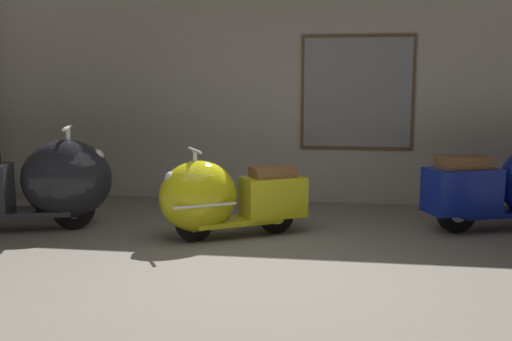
% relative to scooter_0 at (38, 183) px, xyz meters
% --- Properties ---
extents(ground_plane, '(60.00, 60.00, 0.00)m').
position_rel_scooter_0_xyz_m(ground_plane, '(2.55, -1.24, -0.52)').
color(ground_plane, slate).
extents(showroom_back_wall, '(18.00, 0.63, 3.50)m').
position_rel_scooter_0_xyz_m(showroom_back_wall, '(2.40, 2.06, 1.23)').
color(showroom_back_wall, '#ADA89E').
rests_on(showroom_back_wall, ground).
extents(scooter_0, '(1.92, 1.05, 1.13)m').
position_rel_scooter_0_xyz_m(scooter_0, '(0.00, 0.00, 0.00)').
color(scooter_0, black).
rests_on(scooter_0, ground).
extents(scooter_1, '(1.55, 1.15, 0.94)m').
position_rel_scooter_0_xyz_m(scooter_1, '(2.03, -0.05, -0.09)').
color(scooter_1, black).
rests_on(scooter_1, ground).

